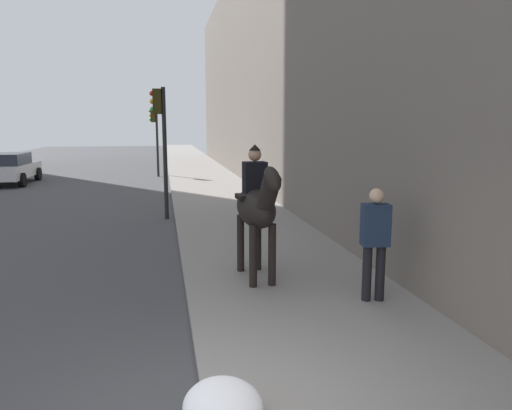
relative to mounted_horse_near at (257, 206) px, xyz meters
The scene contains 6 objects.
mounted_horse_near is the anchor object (origin of this frame).
pedestrian_greeting 2.04m from the mounted_horse_near, 131.05° to the right, with size 0.32×0.43×1.70m.
car_mid_lane 18.31m from the mounted_horse_near, 27.81° to the left, with size 4.29×2.14×1.44m.
traffic_light_near_curb 6.63m from the mounted_horse_near, 13.59° to the left, with size 0.20×0.44×3.77m.
traffic_light_far_curb 18.35m from the mounted_horse_near, ahead, with size 0.20×0.44×3.60m.
snow_pile_near 4.22m from the mounted_horse_near, 164.74° to the left, with size 0.93×0.71×0.32m, color white.
Camera 1 is at (-3.84, 0.31, 2.74)m, focal length 33.88 mm.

